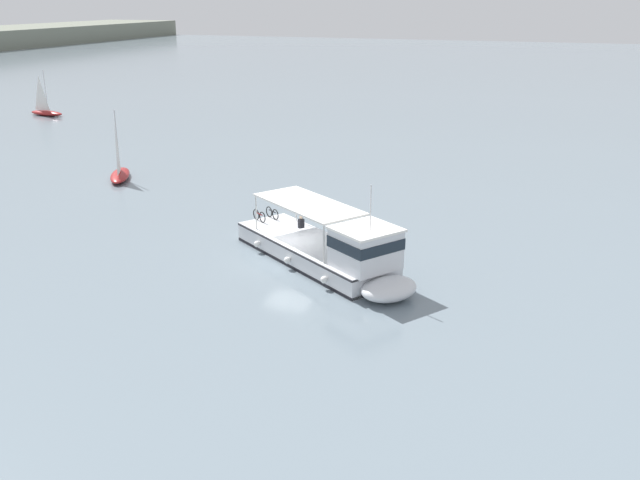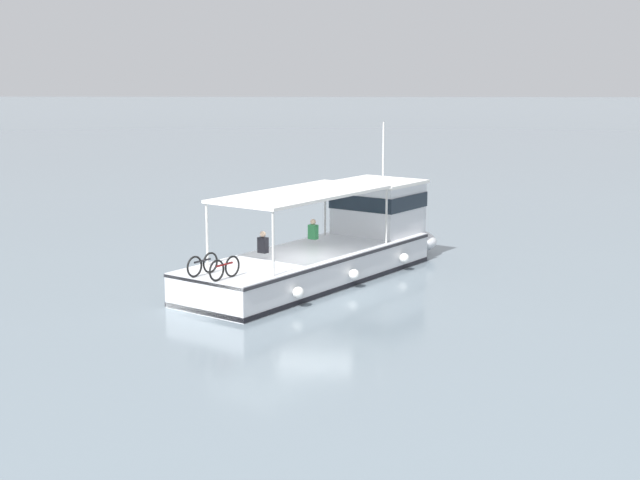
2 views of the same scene
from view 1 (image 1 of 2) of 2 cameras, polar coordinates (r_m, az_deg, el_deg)
The scene contains 4 objects.
ground_plane at distance 38.01m, azimuth -2.56°, elevation -1.62°, with size 400.00×400.00×0.00m, color slate.
ferry_main at distance 36.17m, azimuth 0.94°, elevation -1.01°, with size 9.74×12.23×5.32m.
sailboat_off_bow at distance 56.87m, azimuth -16.19°, elevation 5.37°, with size 4.88×3.55×5.40m.
sailboat_far_right at distance 90.91m, azimuth -21.66°, elevation 9.86°, with size 1.90×4.92×5.40m.
Camera 1 is at (-32.77, -13.53, 13.71)m, focal length 38.80 mm.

